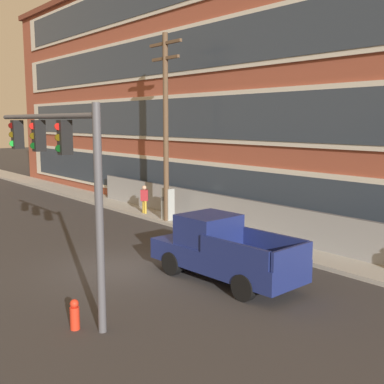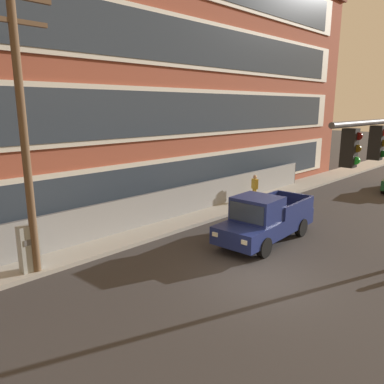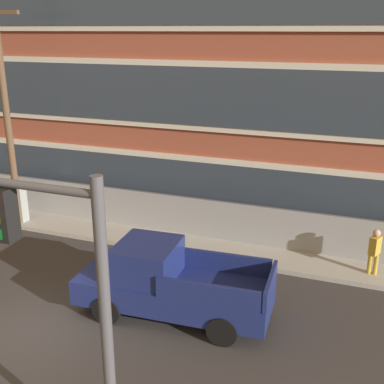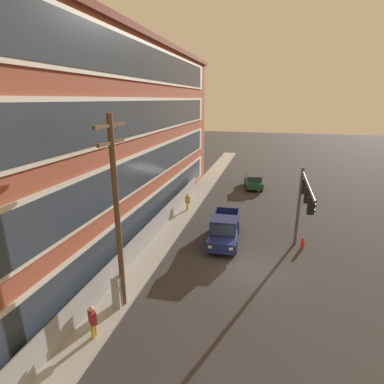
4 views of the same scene
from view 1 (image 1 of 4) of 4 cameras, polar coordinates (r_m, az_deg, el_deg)
name	(u,v)px [view 1 (image 1 of 4)]	position (r m, az deg, el deg)	size (l,w,h in m)	color
ground_plane	(119,268)	(17.36, -8.69, -8.94)	(160.00, 160.00, 0.00)	#333030
sidewalk_building_side	(248,238)	(21.24, 6.69, -5.45)	(80.00, 2.15, 0.16)	#9E9B93
brick_mill_building	(286,86)	(27.71, 11.14, 12.25)	(50.72, 11.14, 14.13)	brown
chain_link_fence	(269,222)	(20.95, 9.10, -3.51)	(28.03, 0.06, 1.68)	gray
traffic_signal_mast	(60,160)	(13.40, -15.42, 3.71)	(6.42, 0.43, 5.58)	#4C4C51
pickup_truck_navy	(222,251)	(15.75, 3.54, -6.98)	(5.50, 2.24, 2.09)	navy
utility_pole_near_corner	(166,121)	(23.90, -3.13, 8.40)	(2.46, 0.26, 9.34)	brown
electrical_cabinet	(168,206)	(24.49, -2.89, -1.62)	(0.63, 0.42, 1.77)	#939993
pedestrian_by_fence	(144,198)	(26.27, -5.66, -0.77)	(0.44, 0.46, 1.69)	#B7932D
fire_hydrant	(75,315)	(12.67, -13.73, -13.94)	(0.24, 0.24, 0.78)	red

